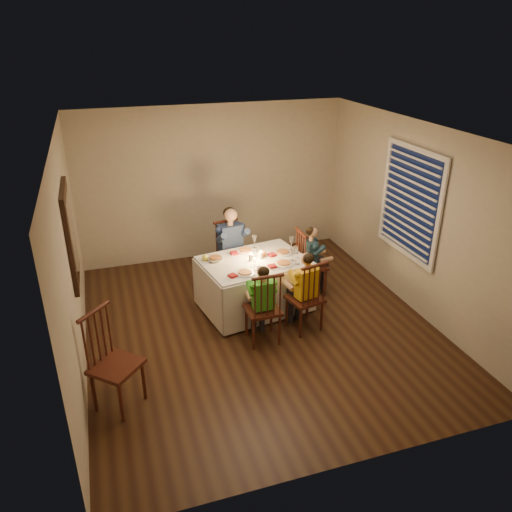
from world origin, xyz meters
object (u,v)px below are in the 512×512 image
object	(u,v)px
serving_bowl	(215,259)
dining_table	(254,274)
chair_near_right	(303,328)
chair_near_left	(263,340)
child_green	(263,340)
chair_extra	(122,404)
chair_adult	(232,284)
chair_end	(310,292)
child_yellow	(303,328)
adult	(232,284)
child_teal	(310,292)

from	to	relation	value
serving_bowl	dining_table	bearing A→B (deg)	-14.67
chair_near_right	chair_near_left	bearing A→B (deg)	-3.52
dining_table	serving_bowl	world-z (taller)	serving_bowl
dining_table	child_green	size ratio (longest dim) A/B	1.50
chair_extra	serving_bowl	xyz separation A→B (m)	(1.46, 1.64, 0.78)
dining_table	chair_adult	distance (m)	0.95
chair_end	child_green	world-z (taller)	child_green
chair_end	serving_bowl	xyz separation A→B (m)	(-1.47, -0.02, 0.78)
chair_near_right	chair_extra	world-z (taller)	chair_extra
child_yellow	chair_near_right	bearing A→B (deg)	180.00
chair_end	chair_near_left	bearing A→B (deg)	132.22
chair_near_right	chair_extra	bearing A→B (deg)	5.06
adult	child_green	distance (m)	1.61
adult	chair_end	bearing A→B (deg)	-40.53
dining_table	chair_extra	xyz separation A→B (m)	(-1.99, -1.51, -0.54)
dining_table	chair_end	world-z (taller)	dining_table
chair_adult	child_green	distance (m)	1.61
dining_table	chair_extra	size ratio (longest dim) A/B	1.42
chair_near_right	child_teal	bearing A→B (deg)	-131.03
chair_end	chair_extra	bearing A→B (deg)	119.88
chair_adult	chair_end	world-z (taller)	same
chair_adult	child_teal	distance (m)	1.23
adult	child_teal	xyz separation A→B (m)	(1.06, -0.62, 0.00)
dining_table	chair_adult	bearing A→B (deg)	88.91
dining_table	child_teal	xyz separation A→B (m)	(0.95, 0.16, -0.54)
chair_extra	child_green	distance (m)	1.96
chair_near_right	chair_extra	xyz separation A→B (m)	(-2.45, -0.78, 0.00)
dining_table	chair_near_left	bearing A→B (deg)	-110.08
serving_bowl	child_green	bearing A→B (deg)	-68.98
serving_bowl	adult	bearing A→B (deg)	57.82
chair_extra	serving_bowl	bearing A→B (deg)	1.56
dining_table	chair_extra	world-z (taller)	dining_table
chair_near_left	chair_extra	bearing A→B (deg)	20.50
chair_extra	serving_bowl	world-z (taller)	serving_bowl
child_green	serving_bowl	xyz separation A→B (m)	(-0.37, 0.96, 0.78)
chair_near_left	child_teal	distance (m)	1.48
chair_end	dining_table	bearing A→B (deg)	99.93
serving_bowl	child_teal	bearing A→B (deg)	0.97
adult	chair_adult	bearing A→B (deg)	0.00
child_teal	chair_near_right	bearing A→B (deg)	151.79
chair_near_right	child_yellow	bearing A→B (deg)	180.00
child_yellow	serving_bowl	distance (m)	1.53
adult	serving_bowl	distance (m)	1.09
chair_near_right	child_green	xyz separation A→B (m)	(-0.62, -0.10, 0.00)
dining_table	chair_near_right	xyz separation A→B (m)	(0.46, -0.73, -0.54)
chair_end	chair_near_right	bearing A→B (deg)	151.79
chair_near_left	chair_end	world-z (taller)	same
chair_near_right	chair_extra	distance (m)	2.57
chair_adult	chair_near_left	distance (m)	1.61
chair_end	child_teal	distance (m)	0.00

